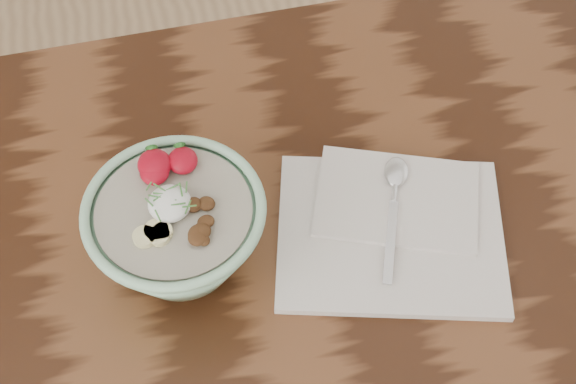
% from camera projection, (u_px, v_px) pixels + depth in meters
% --- Properties ---
extents(table, '(1.60, 0.90, 0.75)m').
position_uv_depth(table, '(360.00, 307.00, 1.01)').
color(table, black).
rests_on(table, ground).
extents(breakfast_bowl, '(0.20, 0.20, 0.13)m').
position_uv_depth(breakfast_bowl, '(178.00, 229.00, 0.88)').
color(breakfast_bowl, '#9BD1A9').
rests_on(breakfast_bowl, table).
extents(napkin, '(0.31, 0.28, 0.02)m').
position_uv_depth(napkin, '(392.00, 226.00, 0.96)').
color(napkin, silver).
rests_on(napkin, table).
extents(spoon, '(0.08, 0.17, 0.01)m').
position_uv_depth(spoon, '(395.00, 189.00, 0.97)').
color(spoon, silver).
rests_on(spoon, napkin).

